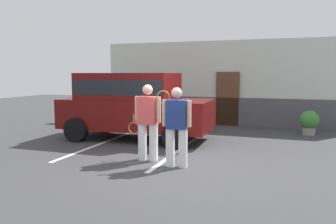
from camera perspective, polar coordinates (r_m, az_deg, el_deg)
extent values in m
plane|color=#38383A|center=(7.47, 0.66, -9.18)|extent=(40.00, 40.00, 0.00)
cube|color=silver|center=(9.93, -11.49, -5.34)|extent=(0.12, 4.40, 0.01)
cube|color=silver|center=(8.95, 1.93, -6.52)|extent=(0.12, 4.40, 0.01)
cube|color=silver|center=(13.47, 9.68, 4.90)|extent=(10.06, 0.30, 3.32)
cube|color=#4C4C51|center=(13.35, 9.44, 0.12)|extent=(8.45, 0.10, 1.10)
cube|color=brown|center=(13.26, 10.13, 2.23)|extent=(0.90, 0.06, 2.10)
cube|color=#590C0C|center=(10.36, -5.42, -0.27)|extent=(4.64, 2.00, 0.90)
cube|color=#590C0C|center=(10.40, -6.74, 4.44)|extent=(2.94, 1.83, 0.80)
cube|color=black|center=(10.40, -6.73, 4.33)|extent=(2.88, 1.84, 0.44)
cylinder|color=black|center=(10.81, 4.20, -2.33)|extent=(0.73, 0.28, 0.72)
cylinder|color=black|center=(9.01, 1.23, -4.11)|extent=(0.73, 0.28, 0.72)
cylinder|color=black|center=(11.94, -10.38, -1.57)|extent=(0.73, 0.28, 0.72)
cylinder|color=black|center=(10.34, -15.44, -2.96)|extent=(0.73, 0.28, 0.72)
cylinder|color=white|center=(7.79, -2.48, -5.27)|extent=(0.20, 0.20, 0.86)
cylinder|color=white|center=(7.92, -4.41, -5.09)|extent=(0.20, 0.20, 0.86)
cube|color=#E04C4C|center=(7.73, -3.49, 0.29)|extent=(0.46, 0.30, 0.64)
sphere|color=beige|center=(7.70, -3.52, 3.82)|extent=(0.24, 0.24, 0.24)
cylinder|color=beige|center=(7.61, -1.63, 0.41)|extent=(0.11, 0.11, 0.59)
cylinder|color=beige|center=(7.86, -5.29, 0.57)|extent=(0.11, 0.11, 0.59)
torus|color=olive|center=(8.02, -5.88, -2.75)|extent=(0.37, 0.04, 0.37)
cylinder|color=olive|center=(7.99, -5.90, -1.09)|extent=(0.03, 0.03, 0.20)
cylinder|color=white|center=(7.27, 2.57, -6.20)|extent=(0.20, 0.20, 0.84)
cylinder|color=white|center=(7.34, 0.38, -6.08)|extent=(0.20, 0.20, 0.84)
cube|color=navy|center=(7.18, 1.49, -0.42)|extent=(0.45, 0.30, 0.63)
sphere|color=beige|center=(7.14, 1.50, 3.29)|extent=(0.23, 0.23, 0.23)
cylinder|color=beige|center=(7.12, 3.59, -0.27)|extent=(0.11, 0.11, 0.57)
cylinder|color=beige|center=(7.24, -0.58, -0.14)|extent=(0.11, 0.11, 0.57)
torus|color=olive|center=(7.27, -0.82, 2.55)|extent=(0.28, 0.13, 0.29)
cylinder|color=olive|center=(7.29, -0.82, 0.71)|extent=(0.03, 0.03, 0.20)
cylinder|color=gray|center=(12.07, 22.94, -3.05)|extent=(0.40, 0.40, 0.24)
sphere|color=#387F33|center=(12.02, 23.02, -1.23)|extent=(0.62, 0.62, 0.62)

